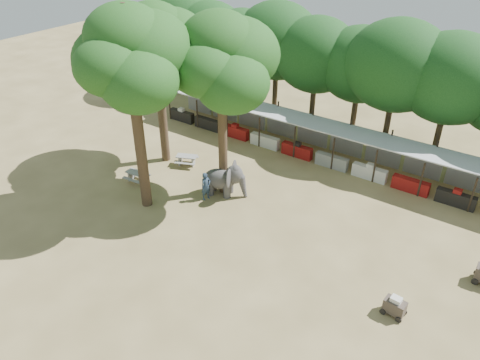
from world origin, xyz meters
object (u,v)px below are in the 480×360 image
Objects in this scene: yard_tree_center at (130,57)px; cart_front at (395,306)px; yard_tree_left at (156,46)px; handler at (206,186)px; yard_tree_back at (221,61)px; picnic_table_near at (137,175)px; elephant at (225,179)px; picnic_table_far at (187,159)px.

yard_tree_center reaches higher than cart_front.
yard_tree_left reaches higher than handler.
yard_tree_center is 1.06× the size of yard_tree_back.
picnic_table_near is at bearing -79.79° from yard_tree_left.
elephant reaches higher than cart_front.
yard_tree_center is 6.46× the size of handler.
picnic_table_far is at bearing 71.79° from handler.
yard_tree_back is 7.39× the size of picnic_table_near.
handler is 4.73m from picnic_table_far.
yard_tree_back is (6.00, -1.00, 0.34)m from yard_tree_left.
yard_tree_back reaches higher than picnic_table_far.
yard_tree_left reaches higher than picnic_table_near.
handler reaches higher than cart_front.
yard_tree_left is at bearing 147.93° from elephant.
elephant reaches higher than picnic_table_near.
picnic_table_far is at bearing 166.88° from cart_front.
yard_tree_left is 7.17× the size of picnic_table_near.
picnic_table_far is at bearing 66.40° from picnic_table_near.
yard_tree_center is at bearing -101.72° from picnic_table_far.
yard_tree_left reaches higher than elephant.
elephant is 1.60× the size of handler.
yard_tree_left is 9.66m from handler.
yard_tree_back reaches higher than cart_front.
yard_tree_center is 9.06m from handler.
yard_tree_left is 7.96m from picnic_table_far.
yard_tree_center is 10.92× the size of cart_front.
yard_tree_left is 21.04m from cart_front.
picnic_table_far is (-1.08, 5.06, -8.73)m from yard_tree_center.
elephant is at bearing -45.63° from yard_tree_back.
yard_tree_center is 10.15m from picnic_table_far.
cart_front is (18.22, -1.59, 0.04)m from picnic_table_near.
elephant is 13.00m from cart_front.
yard_tree_center reaches higher than picnic_table_near.
yard_tree_center is at bearing -153.54° from elephant.
cart_front is at bearing -0.77° from yard_tree_center.
elephant is 6.22m from picnic_table_near.
yard_tree_left is at bearing 157.86° from picnic_table_far.
yard_tree_center is at bearing -126.86° from yard_tree_back.
handler is 1.21× the size of picnic_table_near.
yard_tree_left is 5.92m from yard_tree_center.
cart_front is at bearing -85.18° from handler.
yard_tree_center is at bearing 146.66° from handler.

